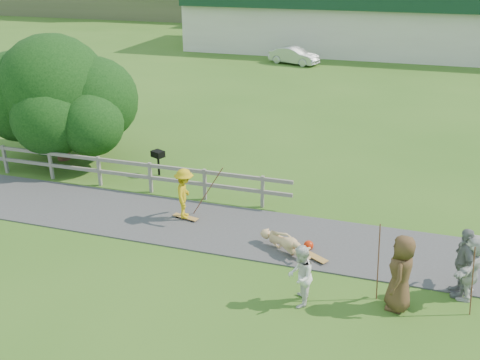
{
  "coord_description": "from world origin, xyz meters",
  "views": [
    {
      "loc": [
        5.96,
        -11.99,
        7.73
      ],
      "look_at": [
        1.64,
        2.0,
        1.45
      ],
      "focal_mm": 40.0,
      "sensor_mm": 36.0,
      "label": 1
    }
  ],
  "objects_px": {
    "spectator_a": "(300,276)",
    "tree": "(58,114)",
    "spectator_d": "(470,266)",
    "car_silver": "(294,56)",
    "spectator_c": "(401,273)",
    "skater_fallen": "(285,243)",
    "spectator_b": "(463,262)",
    "bbq": "(158,163)",
    "skater_rider": "(185,196)"
  },
  "relations": [
    {
      "from": "car_silver",
      "to": "tree",
      "type": "bearing_deg",
      "value": -174.48
    },
    {
      "from": "spectator_c",
      "to": "tree",
      "type": "relative_size",
      "value": 0.28
    },
    {
      "from": "spectator_d",
      "to": "tree",
      "type": "height_order",
      "value": "tree"
    },
    {
      "from": "bbq",
      "to": "spectator_b",
      "type": "bearing_deg",
      "value": -0.9
    },
    {
      "from": "tree",
      "to": "bbq",
      "type": "distance_m",
      "value": 4.63
    },
    {
      "from": "tree",
      "to": "bbq",
      "type": "bearing_deg",
      "value": -5.2
    },
    {
      "from": "spectator_b",
      "to": "car_silver",
      "type": "xyz_separation_m",
      "value": [
        -9.83,
        27.34,
        -0.28
      ]
    },
    {
      "from": "skater_fallen",
      "to": "tree",
      "type": "bearing_deg",
      "value": 96.97
    },
    {
      "from": "spectator_c",
      "to": "spectator_d",
      "type": "distance_m",
      "value": 1.84
    },
    {
      "from": "bbq",
      "to": "spectator_d",
      "type": "bearing_deg",
      "value": -0.74
    },
    {
      "from": "skater_fallen",
      "to": "tree",
      "type": "distance_m",
      "value": 11.2
    },
    {
      "from": "skater_rider",
      "to": "tree",
      "type": "height_order",
      "value": "tree"
    },
    {
      "from": "car_silver",
      "to": "spectator_a",
      "type": "bearing_deg",
      "value": -150.21
    },
    {
      "from": "spectator_a",
      "to": "tree",
      "type": "distance_m",
      "value": 12.91
    },
    {
      "from": "skater_rider",
      "to": "bbq",
      "type": "bearing_deg",
      "value": 21.15
    },
    {
      "from": "skater_fallen",
      "to": "spectator_d",
      "type": "height_order",
      "value": "spectator_d"
    },
    {
      "from": "skater_fallen",
      "to": "spectator_b",
      "type": "relative_size",
      "value": 0.94
    },
    {
      "from": "skater_rider",
      "to": "skater_fallen",
      "type": "height_order",
      "value": "skater_rider"
    },
    {
      "from": "skater_fallen",
      "to": "car_silver",
      "type": "xyz_separation_m",
      "value": [
        -5.36,
        26.68,
        0.31
      ]
    },
    {
      "from": "skater_fallen",
      "to": "bbq",
      "type": "relative_size",
      "value": 1.76
    },
    {
      "from": "skater_rider",
      "to": "skater_fallen",
      "type": "xyz_separation_m",
      "value": [
        3.41,
        -1.02,
        -0.49
      ]
    },
    {
      "from": "spectator_c",
      "to": "spectator_a",
      "type": "bearing_deg",
      "value": -69.89
    },
    {
      "from": "car_silver",
      "to": "bbq",
      "type": "bearing_deg",
      "value": -163.31
    },
    {
      "from": "skater_fallen",
      "to": "car_silver",
      "type": "bearing_deg",
      "value": 42.22
    },
    {
      "from": "skater_rider",
      "to": "spectator_b",
      "type": "xyz_separation_m",
      "value": [
        7.88,
        -1.68,
        0.1
      ]
    },
    {
      "from": "skater_rider",
      "to": "bbq",
      "type": "xyz_separation_m",
      "value": [
        -2.34,
        3.07,
        -0.32
      ]
    },
    {
      "from": "spectator_c",
      "to": "skater_rider",
      "type": "bearing_deg",
      "value": -106.1
    },
    {
      "from": "spectator_b",
      "to": "spectator_c",
      "type": "relative_size",
      "value": 0.95
    },
    {
      "from": "skater_rider",
      "to": "spectator_c",
      "type": "bearing_deg",
      "value": -128.73
    },
    {
      "from": "skater_fallen",
      "to": "car_silver",
      "type": "height_order",
      "value": "car_silver"
    },
    {
      "from": "spectator_b",
      "to": "car_silver",
      "type": "bearing_deg",
      "value": -170.21
    },
    {
      "from": "spectator_d",
      "to": "bbq",
      "type": "xyz_separation_m",
      "value": [
        -10.39,
        4.8,
        -0.36
      ]
    },
    {
      "from": "skater_rider",
      "to": "tree",
      "type": "distance_m",
      "value": 7.65
    },
    {
      "from": "skater_fallen",
      "to": "tree",
      "type": "xyz_separation_m",
      "value": [
        -10.14,
        4.49,
        1.57
      ]
    },
    {
      "from": "skater_fallen",
      "to": "spectator_a",
      "type": "xyz_separation_m",
      "value": [
        0.84,
        -2.2,
        0.46
      ]
    },
    {
      "from": "skater_fallen",
      "to": "spectator_c",
      "type": "relative_size",
      "value": 0.9
    },
    {
      "from": "spectator_d",
      "to": "car_silver",
      "type": "distance_m",
      "value": 29.15
    },
    {
      "from": "spectator_d",
      "to": "tree",
      "type": "xyz_separation_m",
      "value": [
        -14.78,
        5.2,
        1.04
      ]
    },
    {
      "from": "skater_fallen",
      "to": "spectator_b",
      "type": "bearing_deg",
      "value": -67.54
    },
    {
      "from": "car_silver",
      "to": "bbq",
      "type": "distance_m",
      "value": 22.59
    },
    {
      "from": "spectator_a",
      "to": "bbq",
      "type": "bearing_deg",
      "value": -139.47
    },
    {
      "from": "spectator_b",
      "to": "car_silver",
      "type": "height_order",
      "value": "spectator_b"
    },
    {
      "from": "spectator_a",
      "to": "spectator_b",
      "type": "xyz_separation_m",
      "value": [
        3.63,
        1.54,
        0.13
      ]
    },
    {
      "from": "spectator_b",
      "to": "skater_rider",
      "type": "bearing_deg",
      "value": -112.07
    },
    {
      "from": "spectator_a",
      "to": "spectator_d",
      "type": "height_order",
      "value": "spectator_d"
    },
    {
      "from": "spectator_c",
      "to": "skater_fallen",
      "type": "bearing_deg",
      "value": -112.0
    },
    {
      "from": "skater_fallen",
      "to": "spectator_d",
      "type": "bearing_deg",
      "value": -67.77
    },
    {
      "from": "spectator_a",
      "to": "spectator_d",
      "type": "xyz_separation_m",
      "value": [
        3.8,
        1.5,
        0.07
      ]
    },
    {
      "from": "spectator_b",
      "to": "bbq",
      "type": "bearing_deg",
      "value": -124.93
    },
    {
      "from": "spectator_b",
      "to": "spectator_c",
      "type": "distance_m",
      "value": 1.73
    }
  ]
}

